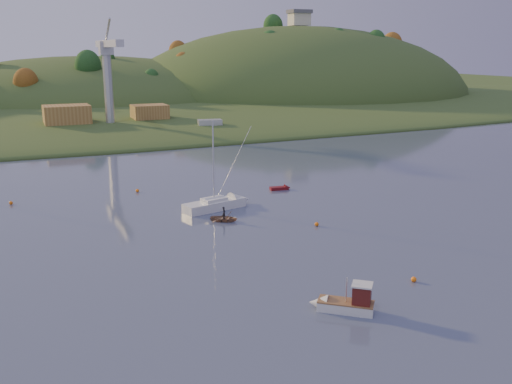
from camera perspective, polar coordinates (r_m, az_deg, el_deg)
name	(u,v)px	position (r m, az deg, el deg)	size (l,w,h in m)	color
far_shore	(60,99)	(257.14, -19.04, 8.78)	(620.00, 220.00, 1.50)	#29441B
shore_slope	(80,115)	(192.76, -17.21, 7.35)	(640.00, 150.00, 7.00)	#29441B
hill_center	(91,102)	(238.45, -16.17, 8.62)	(140.00, 120.00, 36.00)	#29441B
hill_right	(298,98)	(250.52, 4.21, 9.38)	(150.00, 130.00, 60.00)	#29441B
hilltop_house	(299,17)	(249.96, 4.35, 17.03)	(9.00, 7.00, 6.45)	beige
hillside_trees	(72,109)	(212.53, -17.89, 7.88)	(280.00, 50.00, 32.00)	#174118
wharf	(121,127)	(151.12, -13.31, 6.34)	(42.00, 16.00, 2.40)	slate
shed_west	(67,115)	(149.87, -18.38, 7.32)	(11.00, 8.00, 4.80)	olive
shed_east	(150,112)	(154.33, -10.58, 7.83)	(9.00, 7.00, 4.00)	olive
dock_crane	(108,64)	(145.81, -14.58, 12.30)	(3.20, 28.00, 20.30)	#B7B7BC
fishing_boat	(342,302)	(47.85, 8.55, -10.84)	(5.12, 4.67, 3.38)	silver
sailboat_far	(214,204)	(75.96, -4.20, -1.19)	(8.92, 4.50, 11.88)	silver
canoe	(224,218)	(70.88, -3.21, -2.65)	(2.45, 3.42, 0.71)	#9C7556
paddler	(224,215)	(70.75, -3.22, -2.30)	(0.59, 0.39, 1.62)	black
red_tender	(283,188)	(86.71, 2.71, 0.41)	(3.35, 1.53, 1.10)	#5F0D12
work_vessel	(210,129)	(144.17, -4.63, 6.33)	(14.47, 7.42, 3.55)	#4F5E68
buoy_0	(414,279)	(54.89, 15.50, -8.42)	(0.50, 0.50, 0.50)	orange
buoy_1	(317,224)	(69.23, 6.09, -3.22)	(0.50, 0.50, 0.50)	orange
buoy_2	(11,203)	(85.13, -23.30, -1.01)	(0.50, 0.50, 0.50)	orange
buoy_3	(137,191)	(86.80, -11.78, 0.15)	(0.50, 0.50, 0.50)	orange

